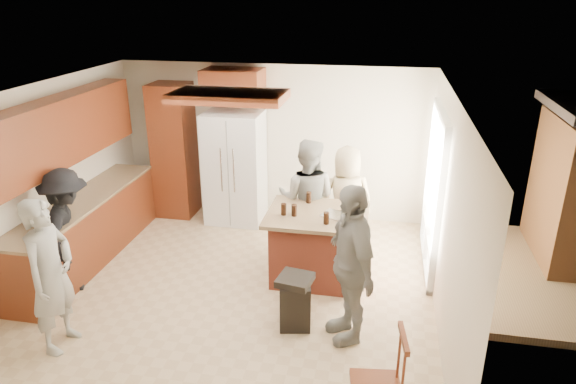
% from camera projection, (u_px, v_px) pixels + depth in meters
% --- Properties ---
extents(room_shell, '(8.00, 5.20, 5.00)m').
position_uv_depth(room_shell, '(575.00, 203.00, 6.94)').
color(room_shell, tan).
rests_on(room_shell, ground).
extents(person_front_left, '(0.47, 0.63, 1.69)m').
position_uv_depth(person_front_left, '(51.00, 276.00, 5.23)').
color(person_front_left, gray).
rests_on(person_front_left, ground).
extents(person_behind_left, '(0.86, 0.56, 1.71)m').
position_uv_depth(person_behind_left, '(307.00, 199.00, 7.12)').
color(person_behind_left, gray).
rests_on(person_behind_left, ground).
extents(person_behind_right, '(0.87, 0.69, 1.57)m').
position_uv_depth(person_behind_right, '(346.00, 200.00, 7.27)').
color(person_behind_right, tan).
rests_on(person_behind_right, ground).
extents(person_side_right, '(0.92, 1.17, 1.78)m').
position_uv_depth(person_side_right, '(350.00, 264.00, 5.36)').
color(person_side_right, gray).
rests_on(person_side_right, ground).
extents(person_counter, '(0.82, 1.12, 1.58)m').
position_uv_depth(person_counter, '(69.00, 230.00, 6.35)').
color(person_counter, black).
rests_on(person_counter, ground).
extents(left_cabinetry, '(0.64, 3.00, 2.30)m').
position_uv_depth(left_cabinetry, '(78.00, 197.00, 6.93)').
color(left_cabinetry, maroon).
rests_on(left_cabinetry, ground).
extents(back_wall_units, '(1.80, 0.60, 2.45)m').
position_uv_depth(back_wall_units, '(188.00, 135.00, 8.26)').
color(back_wall_units, maroon).
rests_on(back_wall_units, ground).
extents(refrigerator, '(0.90, 0.76, 1.80)m').
position_uv_depth(refrigerator, '(235.00, 168.00, 8.23)').
color(refrigerator, white).
rests_on(refrigerator, ground).
extents(kitchen_island, '(1.28, 1.03, 0.93)m').
position_uv_depth(kitchen_island, '(317.00, 245.00, 6.65)').
color(kitchen_island, '#A43F2A').
rests_on(kitchen_island, ground).
extents(island_items, '(1.02, 0.73, 0.15)m').
position_uv_depth(island_items, '(331.00, 214.00, 6.36)').
color(island_items, silver).
rests_on(island_items, kitchen_island).
extents(trash_bin, '(0.42, 0.42, 0.63)m').
position_uv_depth(trash_bin, '(295.00, 301.00, 5.74)').
color(trash_bin, black).
rests_on(trash_bin, ground).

